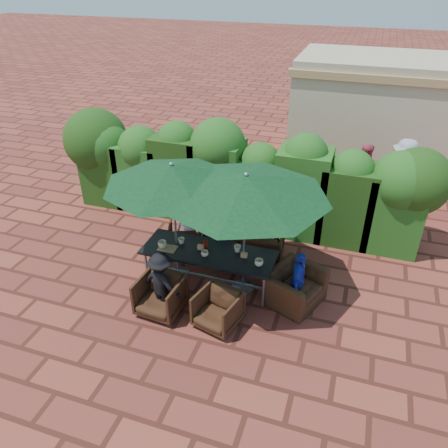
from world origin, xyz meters
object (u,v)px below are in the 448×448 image
(dining_table, at_px, (209,255))
(chair_far_mid, at_px, (228,245))
(chair_near_left, at_px, (160,294))
(chair_end_right, at_px, (295,282))
(umbrella_right, at_px, (246,186))
(chair_far_right, at_px, (263,244))
(chair_far_left, at_px, (185,236))
(umbrella_left, at_px, (172,175))
(chair_near_right, at_px, (218,308))

(dining_table, distance_m, chair_far_mid, 0.98)
(chair_near_left, distance_m, chair_end_right, 2.47)
(umbrella_right, relative_size, chair_far_right, 3.54)
(dining_table, bearing_deg, umbrella_right, 6.55)
(dining_table, height_order, chair_end_right, chair_end_right)
(umbrella_right, relative_size, chair_far_left, 4.22)
(umbrella_left, height_order, chair_near_left, umbrella_left)
(umbrella_left, bearing_deg, umbrella_right, 0.18)
(umbrella_left, xyz_separation_m, chair_near_left, (0.15, -1.11, -1.82))
(dining_table, xyz_separation_m, umbrella_right, (0.67, 0.08, 1.54))
(chair_far_mid, bearing_deg, chair_far_left, -11.51)
(chair_far_mid, xyz_separation_m, chair_far_right, (0.72, 0.16, 0.08))
(chair_far_mid, height_order, chair_near_left, chair_near_left)
(chair_far_mid, relative_size, chair_end_right, 0.68)
(dining_table, relative_size, umbrella_left, 1.01)
(chair_far_right, height_order, chair_near_left, chair_far_right)
(dining_table, relative_size, umbrella_right, 0.86)
(dining_table, height_order, chair_far_mid, dining_table)
(dining_table, height_order, chair_far_left, dining_table)
(chair_near_left, distance_m, chair_near_right, 1.09)
(chair_far_right, xyz_separation_m, chair_near_right, (-0.28, -2.11, -0.06))
(chair_far_mid, height_order, chair_far_right, chair_far_right)
(umbrella_left, xyz_separation_m, chair_near_right, (1.24, -1.11, -1.85))
(umbrella_left, distance_m, umbrella_right, 1.37)
(umbrella_right, bearing_deg, chair_far_right, 81.43)
(chair_far_left, xyz_separation_m, chair_end_right, (2.58, -0.92, 0.09))
(chair_far_mid, distance_m, chair_near_left, 2.06)
(chair_far_right, height_order, chair_end_right, chair_end_right)
(chair_near_right, bearing_deg, chair_end_right, 56.23)
(chair_far_left, xyz_separation_m, chair_far_right, (1.71, 0.16, 0.07))
(chair_end_right, bearing_deg, chair_near_right, 154.05)
(chair_far_left, bearing_deg, chair_near_right, 106.40)
(umbrella_right, distance_m, chair_end_right, 2.04)
(chair_far_right, bearing_deg, chair_near_right, 77.27)
(dining_table, distance_m, chair_near_left, 1.21)
(umbrella_left, distance_m, chair_far_mid, 2.20)
(chair_near_right, bearing_deg, dining_table, 131.85)
(chair_far_left, distance_m, chair_far_right, 1.72)
(chair_end_right, bearing_deg, chair_far_right, 60.88)
(chair_far_mid, relative_size, chair_near_left, 0.88)
(chair_far_mid, bearing_deg, umbrella_right, 112.61)
(umbrella_left, xyz_separation_m, chair_far_left, (-0.19, 0.83, -1.86))
(chair_end_right, bearing_deg, chair_far_mid, 81.99)
(dining_table, distance_m, umbrella_left, 1.69)
(chair_far_right, bearing_deg, chair_near_left, 51.80)
(chair_near_left, height_order, chair_near_right, chair_near_left)
(dining_table, relative_size, chair_far_left, 3.62)
(chair_far_mid, bearing_deg, chair_near_left, 59.69)
(umbrella_right, height_order, chair_near_left, umbrella_right)
(chair_near_left, xyz_separation_m, chair_end_right, (2.24, 1.03, 0.05))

